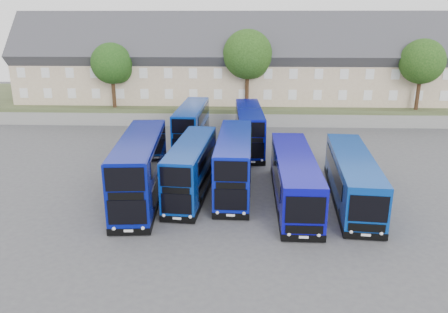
# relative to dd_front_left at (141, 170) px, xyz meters

# --- Properties ---
(ground) EXTENTS (120.00, 120.00, 0.00)m
(ground) POSITION_rel_dd_front_left_xyz_m (5.74, -1.93, -2.22)
(ground) COLOR #46464B
(ground) RESTS_ON ground
(retaining_wall) EXTENTS (70.00, 0.40, 1.50)m
(retaining_wall) POSITION_rel_dd_front_left_xyz_m (5.74, 22.07, -1.47)
(retaining_wall) COLOR slate
(retaining_wall) RESTS_ON ground
(earth_bank) EXTENTS (80.00, 20.00, 2.00)m
(earth_bank) POSITION_rel_dd_front_left_xyz_m (5.74, 32.07, -1.22)
(earth_bank) COLOR #404828
(earth_bank) RESTS_ON ground
(terrace_row) EXTENTS (54.00, 10.40, 11.20)m
(terrace_row) POSITION_rel_dd_front_left_xyz_m (5.74, 28.07, 4.38)
(terrace_row) COLOR tan
(terrace_row) RESTS_ON earth_bank
(dd_front_left) EXTENTS (3.43, 11.50, 4.51)m
(dd_front_left) POSITION_rel_dd_front_left_xyz_m (0.00, 0.00, 0.00)
(dd_front_left) COLOR #071180
(dd_front_left) RESTS_ON ground
(dd_front_mid) EXTENTS (3.07, 10.02, 3.92)m
(dd_front_mid) POSITION_rel_dd_front_left_xyz_m (3.46, 1.03, -0.29)
(dd_front_mid) COLOR #083193
(dd_front_mid) RESTS_ON ground
(dd_front_right) EXTENTS (2.70, 10.58, 4.18)m
(dd_front_right) POSITION_rel_dd_front_left_xyz_m (6.55, 1.95, -0.16)
(dd_front_right) COLOR #0916A7
(dd_front_right) RESTS_ON ground
(dd_rear_left) EXTENTS (2.77, 10.32, 4.06)m
(dd_rear_left) POSITION_rel_dd_front_left_xyz_m (2.13, 13.69, -0.22)
(dd_rear_left) COLOR #08339D
(dd_rear_left) RESTS_ON ground
(dd_rear_right) EXTENTS (2.78, 10.38, 4.09)m
(dd_rear_right) POSITION_rel_dd_front_left_xyz_m (7.84, 12.61, -0.21)
(dd_rear_right) COLOR #080D9B
(dd_rear_right) RESTS_ON ground
(coach_east_a) EXTENTS (2.78, 12.37, 3.37)m
(coach_east_a) POSITION_rel_dd_front_left_xyz_m (10.77, 0.11, -0.56)
(coach_east_a) COLOR #0908A4
(coach_east_a) RESTS_ON ground
(coach_east_b) EXTENTS (3.60, 12.25, 3.30)m
(coach_east_b) POSITION_rel_dd_front_left_xyz_m (14.86, 0.36, -0.60)
(coach_east_b) COLOR #083897
(coach_east_b) RESTS_ON ground
(tree_west) EXTENTS (4.80, 4.80, 7.65)m
(tree_west) POSITION_rel_dd_front_left_xyz_m (-8.12, 23.17, 4.84)
(tree_west) COLOR #382314
(tree_west) RESTS_ON earth_bank
(tree_mid) EXTENTS (5.76, 5.76, 9.18)m
(tree_mid) POSITION_rel_dd_front_left_xyz_m (7.88, 23.67, 5.85)
(tree_mid) COLOR #382314
(tree_mid) RESTS_ON earth_bank
(tree_east) EXTENTS (5.12, 5.12, 8.16)m
(tree_east) POSITION_rel_dd_front_left_xyz_m (27.88, 23.17, 5.17)
(tree_east) COLOR #382314
(tree_east) RESTS_ON earth_bank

